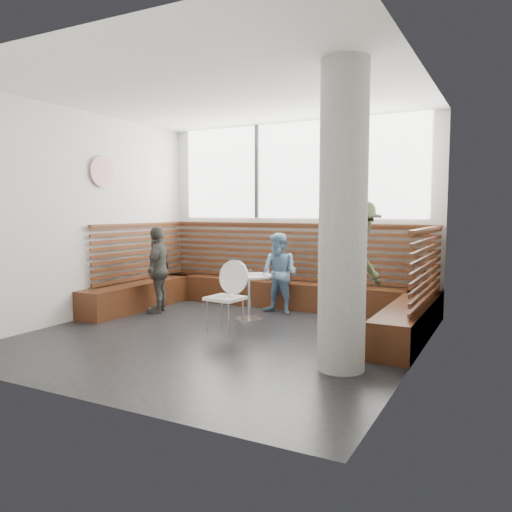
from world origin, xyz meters
The scene contains 15 objects.
room centered at (0.00, 0.00, 1.60)m, with size 5.00×5.00×3.20m.
booth centered at (0.00, 1.77, 0.41)m, with size 5.00×2.50×1.44m.
concrete_column centered at (1.85, -0.60, 1.60)m, with size 0.50×0.50×3.20m, color gray.
wall_art centered at (-2.46, 0.40, 2.30)m, with size 0.50×0.50×0.03m, color white.
cafe_table centered at (-0.15, 1.07, 0.50)m, with size 0.68×0.68×0.69m.
cafe_chair centered at (-0.04, 0.24, 0.59)m, with size 0.48×0.47×0.99m.
adult_man centered at (1.51, 1.08, 0.92)m, with size 1.19×0.68×1.84m, color #465136.
child_back centered at (0.06, 1.71, 0.66)m, with size 0.64×0.50×1.32m, color #678FB2.
child_left centered at (-1.76, 0.90, 0.71)m, with size 0.83×0.35×1.42m, color #43413C.
plate_near centered at (-0.30, 1.18, 0.70)m, with size 0.18×0.18×0.01m, color white.
plate_far centered at (-0.07, 1.24, 0.70)m, with size 0.22×0.22×0.02m, color white.
glass_left centered at (-0.36, 1.03, 0.75)m, with size 0.07×0.07×0.10m, color white.
glass_mid centered at (-0.14, 1.03, 0.75)m, with size 0.07×0.07×0.11m, color white.
glass_right centered at (0.09, 1.12, 0.75)m, with size 0.07×0.07×0.11m, color white.
menu_card centered at (-0.15, 0.89, 0.70)m, with size 0.18×0.13×0.00m, color #A5C64C.
Camera 1 is at (3.44, -5.60, 1.68)m, focal length 35.00 mm.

